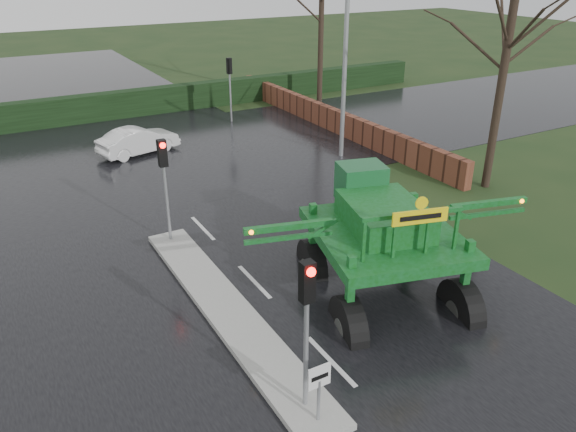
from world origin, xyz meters
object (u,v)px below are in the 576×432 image
keep_left_sign (319,384)px  traffic_signal_near (307,305)px  street_light_right (341,22)px  white_sedan (140,154)px  crop_sprayer (349,253)px  traffic_signal_mid (164,169)px  traffic_signal_far (230,75)px

keep_left_sign → traffic_signal_near: (0.00, 0.49, 1.53)m
street_light_right → white_sedan: (-7.81, 4.99, -5.99)m
traffic_signal_near → crop_sprayer: size_ratio=0.46×
keep_left_sign → crop_sprayer: bearing=46.2°
keep_left_sign → traffic_signal_mid: (0.00, 8.99, 1.53)m
traffic_signal_mid → crop_sprayer: crop_sprayer is taller
keep_left_sign → white_sedan: size_ratio=0.35×
white_sedan → street_light_right: bearing=-137.1°
traffic_signal_far → white_sedan: (-6.12, -3.02, -2.59)m
keep_left_sign → crop_sprayer: size_ratio=0.18×
traffic_signal_near → crop_sprayer: bearing=40.1°
traffic_signal_far → white_sedan: traffic_signal_far is taller
keep_left_sign → white_sedan: (1.68, 18.49, -1.06)m
traffic_signal_near → street_light_right: street_light_right is taller
crop_sprayer → white_sedan: 16.12m
traffic_signal_mid → street_light_right: (9.49, 4.51, 3.40)m
traffic_signal_far → crop_sprayer: size_ratio=0.46×
traffic_signal_mid → white_sedan: traffic_signal_mid is taller
keep_left_sign → street_light_right: (9.49, 13.50, 4.93)m
traffic_signal_near → traffic_signal_mid: 8.50m
traffic_signal_far → traffic_signal_mid: bearing=58.1°
traffic_signal_near → crop_sprayer: crop_sprayer is taller
crop_sprayer → white_sedan: crop_sprayer is taller
white_sedan → traffic_signal_near: bearing=160.1°
street_light_right → keep_left_sign: bearing=-125.1°
street_light_right → traffic_signal_mid: bearing=-154.6°
traffic_signal_near → traffic_signal_mid: (0.00, 8.50, 0.00)m
traffic_signal_mid → white_sedan: size_ratio=0.93×
street_light_right → crop_sprayer: size_ratio=1.30×
keep_left_sign → street_light_right: bearing=54.9°
traffic_signal_near → street_light_right: bearing=53.9°
traffic_signal_near → crop_sprayer: 3.21m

